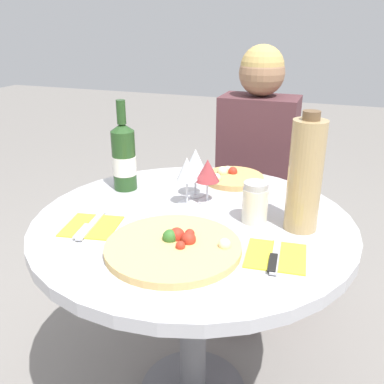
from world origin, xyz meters
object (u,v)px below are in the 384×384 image
(seated_diner, at_px, (252,192))
(tall_carafe, at_px, (305,176))
(dining_table, at_px, (193,252))
(chair_behind_diner, at_px, (256,206))
(pizza_large, at_px, (174,247))
(wine_bottle, at_px, (124,157))

(seated_diner, distance_m, tall_carafe, 0.76)
(dining_table, bearing_deg, tall_carafe, 8.72)
(seated_diner, bearing_deg, dining_table, 86.86)
(chair_behind_diner, relative_size, pizza_large, 2.36)
(seated_diner, distance_m, pizza_large, 0.90)
(dining_table, xyz_separation_m, tall_carafe, (0.31, 0.05, 0.28))
(seated_diner, relative_size, pizza_large, 3.28)
(chair_behind_diner, xyz_separation_m, tall_carafe, (0.27, -0.77, 0.46))
(chair_behind_diner, bearing_deg, pizza_large, 88.94)
(seated_diner, bearing_deg, tall_carafe, 113.34)
(pizza_large, bearing_deg, chair_behind_diner, 88.94)
(seated_diner, height_order, tall_carafe, seated_diner)
(pizza_large, xyz_separation_m, tall_carafe, (0.29, 0.24, 0.15))
(dining_table, relative_size, wine_bottle, 3.09)
(pizza_large, distance_m, tall_carafe, 0.41)
(seated_diner, height_order, pizza_large, seated_diner)
(chair_behind_diner, xyz_separation_m, seated_diner, (-0.00, -0.14, 0.13))
(chair_behind_diner, relative_size, tall_carafe, 2.48)
(tall_carafe, bearing_deg, wine_bottle, 170.54)
(dining_table, xyz_separation_m, chair_behind_diner, (0.04, 0.82, -0.18))
(wine_bottle, bearing_deg, dining_table, -26.02)
(wine_bottle, bearing_deg, tall_carafe, -9.46)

